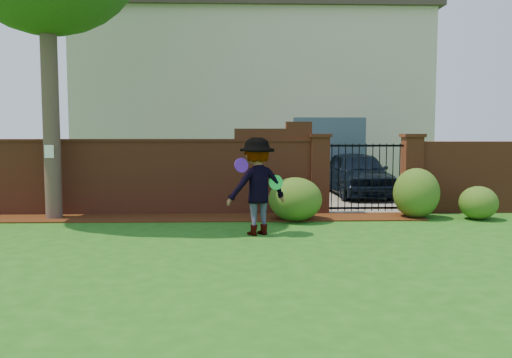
{
  "coord_description": "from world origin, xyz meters",
  "views": [
    {
      "loc": [
        0.49,
        -8.34,
        1.91
      ],
      "look_at": [
        0.82,
        1.4,
        1.05
      ],
      "focal_mm": 37.06,
      "sensor_mm": 36.0,
      "label": 1
    }
  ],
  "objects_px": {
    "car": "(359,174)",
    "frisbee_purple": "(241,165)",
    "frisbee_green": "(276,182)",
    "man": "(258,187)"
  },
  "relations": [
    {
      "from": "car",
      "to": "man",
      "type": "height_order",
      "value": "man"
    },
    {
      "from": "man",
      "to": "frisbee_green",
      "type": "xyz_separation_m",
      "value": [
        0.34,
        0.04,
        0.07
      ]
    },
    {
      "from": "car",
      "to": "frisbee_purple",
      "type": "relative_size",
      "value": 14.75
    },
    {
      "from": "man",
      "to": "frisbee_purple",
      "type": "height_order",
      "value": "man"
    },
    {
      "from": "man",
      "to": "frisbee_green",
      "type": "distance_m",
      "value": 0.35
    },
    {
      "from": "frisbee_purple",
      "to": "frisbee_green",
      "type": "distance_m",
      "value": 0.78
    },
    {
      "from": "frisbee_purple",
      "to": "frisbee_green",
      "type": "height_order",
      "value": "frisbee_purple"
    },
    {
      "from": "car",
      "to": "frisbee_green",
      "type": "relative_size",
      "value": 14.2
    },
    {
      "from": "man",
      "to": "car",
      "type": "bearing_deg",
      "value": -142.38
    },
    {
      "from": "car",
      "to": "frisbee_green",
      "type": "height_order",
      "value": "car"
    }
  ]
}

